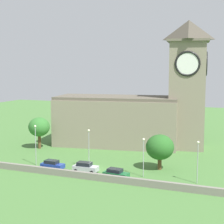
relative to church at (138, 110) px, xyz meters
The scene contains 12 objects.
ground_plane 12.22m from the church, 94.16° to the right, with size 200.00×200.00×0.00m, color #477538.
church is the anchor object (origin of this frame).
quay_barrier 30.22m from the church, 91.21° to the right, with size 55.10×0.70×1.19m, color gray.
car_blue 28.45m from the church, 107.86° to the right, with size 4.47×2.21×1.74m.
car_silver 26.74m from the church, 93.94° to the right, with size 4.69×2.30×1.91m.
car_green 28.41m from the church, 79.97° to the right, with size 4.58×2.52×1.73m.
streetlamp_west_mid 28.00m from the church, 117.73° to the right, with size 0.44×0.44×7.91m.
streetlamp_central 23.51m from the church, 95.36° to the right, with size 0.44×0.44×7.53m.
streetlamp_east_mid 26.09m from the church, 69.89° to the right, with size 0.44×0.44×6.88m.
streetlamp_east_end 30.68m from the church, 53.26° to the right, with size 0.44×0.44×7.14m.
tree_riverside_east 21.73m from the church, 60.98° to the right, with size 5.25×5.25×6.64m.
tree_by_tower 23.89m from the church, 150.01° to the right, with size 4.97×4.97×7.35m.
Camera 1 is at (28.06, -61.14, 19.35)m, focal length 59.53 mm.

